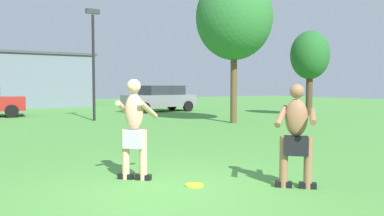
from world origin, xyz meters
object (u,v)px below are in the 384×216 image
Objects in this scene: player_near at (296,134)px; frisbee at (194,185)px; car_gray_mid_lot at (160,98)px; lamp_post at (93,51)px; tree_right_field at (234,18)px; player_in_gray at (134,127)px; tree_left_field at (310,56)px.

frisbee is at bearing 144.43° from player_near.
lamp_post reaches higher than car_gray_mid_lot.
player_near is at bearing -110.10° from car_gray_mid_lot.
tree_right_field is at bearing 48.92° from frisbee.
player_in_gray is 11.63m from lamp_post.
player_in_gray reaches higher than player_near.
car_gray_mid_lot is 0.72× the size of tree_right_field.
player_in_gray is 0.27× the size of tree_right_field.
player_in_gray is 0.34× the size of lamp_post.
tree_left_field is 6.01m from tree_right_field.
tree_left_field is at bearing -53.14° from car_gray_mid_lot.
tree_left_field is (13.24, 7.98, 2.23)m from player_in_gray.
tree_right_field reaches higher than car_gray_mid_lot.
player_near is 13.11m from lamp_post.
lamp_post is 6.39m from tree_right_field.
tree_left_field is (10.48, -3.09, 0.01)m from lamp_post.
frisbee is 17.50m from car_gray_mid_lot.
player_in_gray is 1.40m from frisbee.
lamp_post is at bearing 86.17° from player_near.
tree_right_field is (4.70, -4.14, 1.29)m from lamp_post.
frisbee is 11.28m from tree_right_field.
player_in_gray is (-1.90, 1.81, 0.05)m from player_near.
car_gray_mid_lot is 8.78m from tree_right_field.
tree_left_field is 0.72× the size of tree_right_field.
tree_left_field reaches higher than frisbee.
lamp_post is (-5.27, -3.86, 2.28)m from car_gray_mid_lot.
frisbee is at bearing -144.86° from tree_left_field.
player_in_gray is 5.80× the size of frisbee.
tree_right_field reaches higher than player_near.
tree_right_field is (6.83, 7.84, 4.38)m from frisbee.
tree_right_field is (-0.57, -8.00, 3.57)m from car_gray_mid_lot.
player_near is at bearing -122.44° from tree_right_field.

